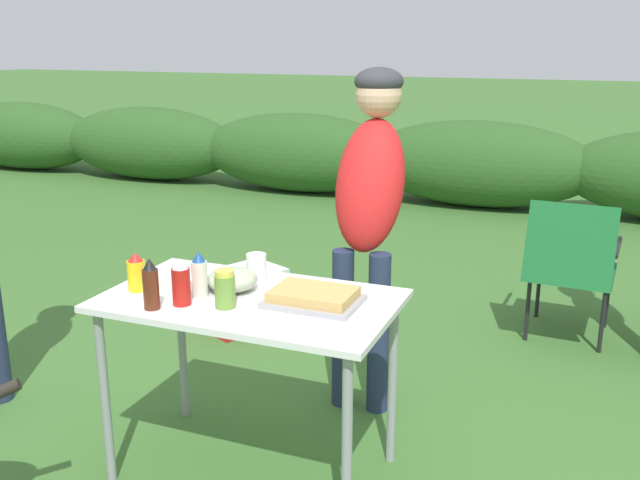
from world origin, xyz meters
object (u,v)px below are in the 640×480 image
Objects in this scene: mixing_bowl at (232,280)px; relish_jar at (225,289)px; paper_cup_stack at (256,267)px; camp_chair_green_behind_table at (571,263)px; standing_person_in_dark_puffer at (370,196)px; folding_table at (250,317)px; food_tray at (313,297)px; ketchup_bottle at (181,283)px; bbq_sauce_bottle at (151,285)px; mayo_bottle at (199,275)px; cooler_box at (243,298)px; plate_stack at (184,278)px; mustard_bottle at (136,273)px.

mixing_bowl is 0.18m from relish_jar.
paper_cup_stack is 0.13× the size of camp_chair_green_behind_table.
relish_jar is 0.09× the size of standing_person_in_dark_puffer.
paper_cup_stack is (-0.06, 0.19, 0.13)m from folding_table.
relish_jar is at bearing -108.33° from standing_person_in_dark_puffer.
food_tray is 1.91× the size of ketchup_bottle.
standing_person_in_dark_puffer is (0.50, 1.00, 0.17)m from bbq_sauce_bottle.
mayo_bottle is 1.26× the size of relish_jar.
relish_jar is 0.17m from ketchup_bottle.
bbq_sauce_bottle is at bearing -138.27° from cooler_box.
relish_jar reaches higher than mixing_bowl.
folding_table is 0.27m from food_tray.
paper_cup_stack is 0.37m from ketchup_bottle.
mixing_bowl is at bearing -116.17° from standing_person_in_dark_puffer.
plate_stack reaches higher than folding_table.
paper_cup_stack is at bearing 95.10° from relish_jar.
folding_table is 0.24m from paper_cup_stack.
camp_chair_green_behind_table is at bearing -50.60° from cooler_box.
folding_table is 0.71× the size of standing_person_in_dark_puffer.
relish_jar is at bearing 12.50° from ketchup_bottle.
mayo_bottle is at bearing 7.05° from mustard_bottle.
cooler_box is at bearing 108.66° from plate_stack.
relish_jar is 0.40m from mustard_bottle.
bbq_sauce_bottle reaches higher than cooler_box.
plate_stack is at bearing 120.80° from ketchup_bottle.
food_tray is 0.22× the size of standing_person_in_dark_puffer.
mustard_bottle reaches higher than camp_chair_green_behind_table.
standing_person_in_dark_puffer is at bearing 52.27° from mustard_bottle.
food_tray is (0.25, 0.03, 0.10)m from folding_table.
camp_chair_green_behind_table is (0.83, 1.79, -0.30)m from food_tray.
relish_jar is at bearing -106.63° from folding_table.
plate_stack is 1.32× the size of mayo_bottle.
mixing_bowl is at bearing -104.45° from paper_cup_stack.
ketchup_bottle is 1.03m from standing_person_in_dark_puffer.
ketchup_bottle is at bearing -167.50° from relish_jar.
standing_person_in_dark_puffer is (0.26, 0.88, 0.19)m from relish_jar.
mixing_bowl is at bearing -120.36° from camp_chair_green_behind_table.
camp_chair_green_behind_table is at bearing 60.09° from relish_jar.
folding_table is 6.20× the size of ketchup_bottle.
bbq_sauce_bottle is (0.04, -0.28, 0.07)m from plate_stack.
mixing_bowl is 0.13× the size of standing_person_in_dark_puffer.
plate_stack is 1.32× the size of ketchup_bottle.
food_tray is 0.77m from standing_person_in_dark_puffer.
mustard_bottle is 0.10× the size of standing_person_in_dark_puffer.
mustard_bottle is (-0.40, 0.03, 0.00)m from relish_jar.
camp_chair_green_behind_table is at bearing 56.57° from bbq_sauce_bottle.
bbq_sauce_bottle is at bearing -154.85° from relish_jar.
mixing_bowl is 0.81m from standing_person_in_dark_puffer.
mixing_bowl is 1.77× the size of paper_cup_stack.
food_tray is at bearing 11.15° from mayo_bottle.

